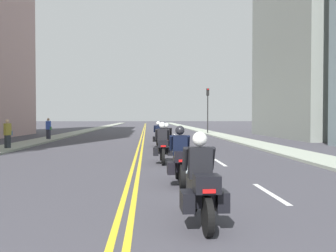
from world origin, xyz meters
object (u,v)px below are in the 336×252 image
at_px(motorcycle_1, 180,161).
at_px(pedestrian_2, 48,129).
at_px(motorcycle_0, 201,187).
at_px(motorcycle_4, 158,136).
at_px(motorcycle_2, 162,146).
at_px(motorcycle_3, 166,141).
at_px(traffic_light_far, 208,103).
at_px(pedestrian_1, 8,134).

height_order(motorcycle_1, pedestrian_2, pedestrian_2).
relative_size(motorcycle_0, motorcycle_4, 0.99).
bearing_deg(motorcycle_0, motorcycle_4, 89.21).
distance_m(motorcycle_2, pedestrian_2, 17.20).
distance_m(motorcycle_0, motorcycle_3, 12.30).
bearing_deg(motorcycle_1, traffic_light_far, 79.34).
distance_m(motorcycle_0, motorcycle_2, 8.28).
relative_size(motorcycle_4, traffic_light_far, 0.41).
xyz_separation_m(motorcycle_1, motorcycle_4, (-0.18, 12.80, 0.01)).
bearing_deg(motorcycle_3, pedestrian_1, 169.03).
xyz_separation_m(motorcycle_2, motorcycle_3, (0.38, 4.03, -0.04)).
distance_m(motorcycle_1, motorcycle_4, 12.80).
bearing_deg(pedestrian_1, traffic_light_far, -9.15).
bearing_deg(motorcycle_2, traffic_light_far, 75.84).
height_order(traffic_light_far, pedestrian_1, traffic_light_far).
bearing_deg(motorcycle_4, motorcycle_0, -92.47).
bearing_deg(pedestrian_1, pedestrian_2, 29.63).
xyz_separation_m(motorcycle_1, traffic_light_far, (5.88, 29.46, 2.86)).
distance_m(motorcycle_0, pedestrian_2, 24.82).
distance_m(traffic_light_far, pedestrian_1, 23.91).
xyz_separation_m(traffic_light_far, pedestrian_1, (-14.70, -18.67, -2.61)).
bearing_deg(motorcycle_2, motorcycle_4, 88.97).
bearing_deg(pedestrian_2, motorcycle_0, -42.57).
bearing_deg(pedestrian_2, motorcycle_3, -24.01).
bearing_deg(pedestrian_1, motorcycle_2, -97.18).
height_order(motorcycle_1, traffic_light_far, traffic_light_far).
height_order(motorcycle_4, traffic_light_far, traffic_light_far).
distance_m(motorcycle_0, motorcycle_4, 16.54).
xyz_separation_m(motorcycle_0, motorcycle_4, (-0.19, 16.54, -0.01)).
bearing_deg(motorcycle_1, pedestrian_1, 129.90).
height_order(motorcycle_2, motorcycle_4, motorcycle_2).
bearing_deg(motorcycle_1, motorcycle_4, 91.45).
relative_size(pedestrian_1, pedestrian_2, 0.97).
distance_m(motorcycle_0, pedestrian_1, 16.99).
bearing_deg(motorcycle_0, motorcycle_1, 88.59).
height_order(motorcycle_3, pedestrian_1, pedestrian_1).
bearing_deg(motorcycle_3, pedestrian_2, 132.63).
bearing_deg(traffic_light_far, motorcycle_3, -105.50).
bearing_deg(pedestrian_2, traffic_light_far, 60.53).
xyz_separation_m(traffic_light_far, pedestrian_2, (-14.79, -10.03, -2.58)).
xyz_separation_m(motorcycle_1, motorcycle_3, (0.08, 8.56, -0.01)).
bearing_deg(pedestrian_2, motorcycle_2, -33.58).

